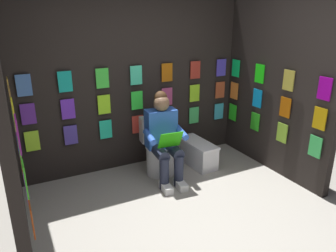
% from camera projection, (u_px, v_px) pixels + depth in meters
% --- Properties ---
extents(ground_plane, '(30.00, 30.00, 0.00)m').
position_uv_depth(ground_plane, '(211.00, 238.00, 3.25)').
color(ground_plane, '#9E998E').
extents(display_wall_back, '(3.35, 0.14, 2.41)m').
position_uv_depth(display_wall_back, '(134.00, 83.00, 4.53)').
color(display_wall_back, black).
rests_on(display_wall_back, ground).
extents(display_wall_left, '(0.14, 1.95, 2.41)m').
position_uv_depth(display_wall_left, '(277.00, 86.00, 4.39)').
color(display_wall_left, black).
rests_on(display_wall_left, ground).
extents(display_wall_right, '(0.14, 1.95, 2.41)m').
position_uv_depth(display_wall_right, '(4.00, 121.00, 2.95)').
color(display_wall_right, black).
rests_on(display_wall_right, ground).
extents(toilet, '(0.42, 0.57, 0.77)m').
position_uv_depth(toilet, '(158.00, 150.00, 4.52)').
color(toilet, white).
rests_on(toilet, ground).
extents(person_reading, '(0.55, 0.71, 1.19)m').
position_uv_depth(person_reading, '(164.00, 137.00, 4.23)').
color(person_reading, blue).
rests_on(person_reading, ground).
extents(comic_longbox_near, '(0.33, 0.71, 0.36)m').
position_uv_depth(comic_longbox_near, '(197.00, 153.00, 4.77)').
color(comic_longbox_near, silver).
rests_on(comic_longbox_near, ground).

